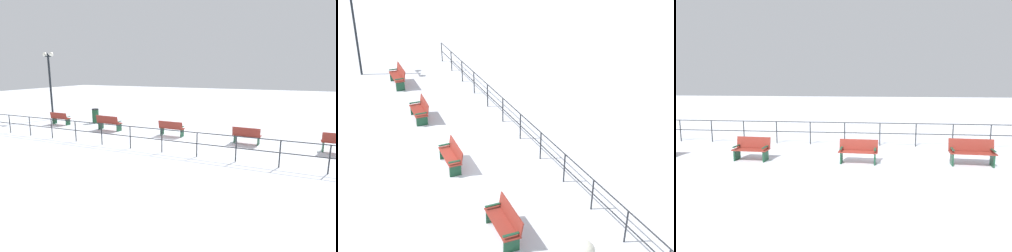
{
  "view_description": "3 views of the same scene",
  "coord_description": "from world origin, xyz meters",
  "views": [
    {
      "loc": [
        -13.96,
        -5.86,
        3.65
      ],
      "look_at": [
        -1.13,
        -0.25,
        0.79
      ],
      "focal_mm": 29.66,
      "sensor_mm": 36.0,
      "label": 1
    },
    {
      "loc": [
        4.13,
        13.66,
        8.9
      ],
      "look_at": [
        -2.21,
        -0.17,
        1.05
      ],
      "focal_mm": 50.95,
      "sensor_mm": 36.0,
      "label": 2
    },
    {
      "loc": [
        11.05,
        0.65,
        3.13
      ],
      "look_at": [
        -2.24,
        -0.75,
        1.03
      ],
      "focal_mm": 33.18,
      "sensor_mm": 36.0,
      "label": 3
    }
  ],
  "objects": [
    {
      "name": "bench_third",
      "position": [
        -0.07,
        0.0,
        0.45
      ],
      "size": [
        0.56,
        1.45,
        0.86
      ],
      "rotation": [
        0.0,
        0.0,
        -0.04
      ],
      "color": "maroon",
      "rests_on": "ground"
    },
    {
      "name": "bench_fourth",
      "position": [
        -0.22,
        4.08,
        0.48
      ],
      "size": [
        0.65,
        1.61,
        0.93
      ],
      "rotation": [
        0.0,
        0.0,
        -0.05
      ],
      "color": "maroon",
      "rests_on": "ground"
    },
    {
      "name": "ground_plane",
      "position": [
        0.0,
        0.0,
        0.0
      ],
      "size": [
        80.0,
        80.0,
        0.0
      ],
      "primitive_type": "plane",
      "color": "white",
      "rests_on": "ground"
    },
    {
      "name": "waterfront_railing",
      "position": [
        -3.11,
        0.0,
        0.72
      ],
      "size": [
        0.05,
        21.26,
        1.08
      ],
      "color": "#26282D",
      "rests_on": "ground"
    },
    {
      "name": "bench_second",
      "position": [
        -0.08,
        -4.07,
        0.43
      ],
      "size": [
        0.64,
        1.38,
        0.86
      ],
      "rotation": [
        0.0,
        0.0,
        -0.05
      ],
      "color": "maroon",
      "rests_on": "ground"
    }
  ]
}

